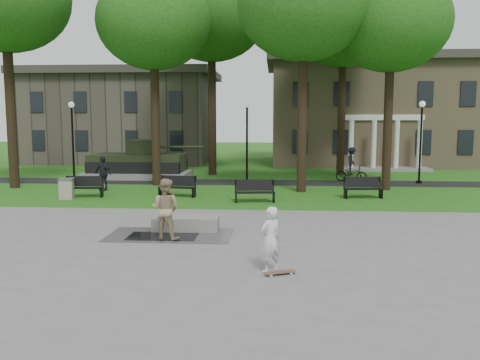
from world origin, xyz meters
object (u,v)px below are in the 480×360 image
object	(u,v)px
park_bench_0	(85,186)
friend_watching	(165,209)
concrete_block	(186,223)
skateboarder	(270,239)
cyclist	(351,168)
trash_bin	(67,188)

from	to	relation	value
park_bench_0	friend_watching	bearing A→B (deg)	-60.59
concrete_block	skateboarder	distance (m)	5.41
friend_watching	park_bench_0	world-z (taller)	friend_watching
concrete_block	park_bench_0	xyz separation A→B (m)	(-6.11, 6.84, 0.28)
cyclist	concrete_block	bearing A→B (deg)	168.37
skateboarder	concrete_block	bearing A→B (deg)	-97.64
concrete_block	trash_bin	size ratio (longest dim) A/B	2.29
cyclist	park_bench_0	xyz separation A→B (m)	(-13.66, -6.81, -0.32)
friend_watching	cyclist	xyz separation A→B (m)	(7.96, 15.01, -0.13)
skateboarder	trash_bin	size ratio (longest dim) A/B	1.70
skateboarder	cyclist	world-z (taller)	cyclist
skateboarder	friend_watching	bearing A→B (deg)	-84.05
friend_watching	trash_bin	xyz separation A→B (m)	(-6.35, 7.62, -0.49)
trash_bin	friend_watching	bearing A→B (deg)	-50.19
concrete_block	friend_watching	bearing A→B (deg)	-106.65
skateboarder	trash_bin	bearing A→B (deg)	-88.32
trash_bin	cyclist	bearing A→B (deg)	27.30
skateboarder	park_bench_0	xyz separation A→B (m)	(-9.00, 11.37, -0.31)
skateboarder	cyclist	distance (m)	18.77
trash_bin	skateboarder	bearing A→B (deg)	-48.23
friend_watching	concrete_block	bearing A→B (deg)	-93.78
concrete_block	park_bench_0	size ratio (longest dim) A/B	1.20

